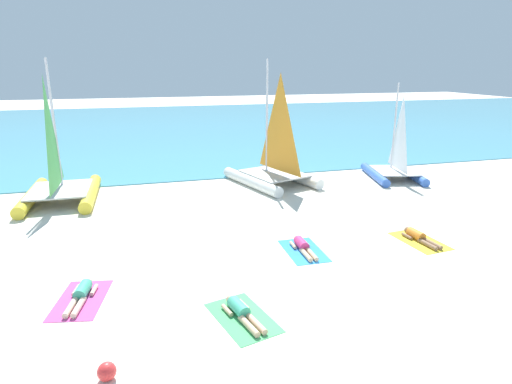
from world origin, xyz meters
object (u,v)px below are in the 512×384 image
(sunbather_center_left, at_px, (241,311))
(towel_leftmost, at_px, (81,300))
(towel_rightmost, at_px, (420,241))
(sunbather_leftmost, at_px, (81,294))
(towel_center_left, at_px, (243,318))
(sailboat_white, at_px, (273,166))
(sunbather_center_right, at_px, (303,246))
(sailboat_blue, at_px, (394,165))
(towel_center_right, at_px, (303,251))
(sailboat_yellow, at_px, (59,181))
(sunbather_rightmost, at_px, (419,237))
(beach_ball, at_px, (107,371))

(sunbather_center_left, bearing_deg, towel_leftmost, 139.96)
(towel_rightmost, bearing_deg, sunbather_leftmost, -175.22)
(towel_center_left, bearing_deg, towel_leftmost, 153.41)
(sailboat_white, distance_m, towel_leftmost, 11.86)
(sunbather_leftmost, height_order, sunbather_center_right, same)
(sunbather_center_left, xyz_separation_m, sunbather_center_right, (2.71, 3.04, 0.00))
(towel_rightmost, bearing_deg, sunbather_center_right, 174.60)
(sailboat_blue, relative_size, towel_center_right, 2.47)
(sailboat_yellow, height_order, sunbather_center_right, sailboat_yellow)
(sailboat_yellow, distance_m, towel_leftmost, 8.85)
(sunbather_leftmost, xyz_separation_m, sunbather_rightmost, (10.23, 0.92, 0.00))
(towel_leftmost, bearing_deg, sailboat_white, 48.77)
(sailboat_blue, height_order, sunbather_rightmost, sailboat_blue)
(sailboat_white, xyz_separation_m, sunbather_center_left, (-4.19, -10.64, -0.73))
(sailboat_white, height_order, beach_ball, sailboat_white)
(sailboat_yellow, relative_size, sunbather_center_right, 3.71)
(towel_rightmost, xyz_separation_m, beach_ball, (-9.48, -4.00, 0.17))
(towel_leftmost, distance_m, towel_center_right, 6.43)
(towel_center_left, bearing_deg, sunbather_center_right, 49.10)
(sailboat_blue, distance_m, towel_rightmost, 8.19)
(sunbather_rightmost, bearing_deg, sailboat_white, 101.68)
(sailboat_yellow, xyz_separation_m, sunbather_center_left, (5.23, -10.41, -0.73))
(sailboat_blue, distance_m, towel_leftmost, 16.19)
(towel_rightmost, height_order, sunbather_rightmost, sunbather_rightmost)
(towel_center_left, relative_size, towel_rightmost, 1.00)
(sailboat_blue, height_order, sunbather_center_left, sailboat_blue)
(sailboat_blue, bearing_deg, sunbather_rightmost, -104.06)
(sailboat_white, xyz_separation_m, sunbather_rightmost, (2.45, -7.91, -0.73))
(sunbather_center_left, bearing_deg, towel_center_right, 33.54)
(sunbather_center_left, xyz_separation_m, towel_rightmost, (6.64, 2.67, -0.13))
(sailboat_blue, height_order, towel_center_left, sailboat_blue)
(sailboat_blue, height_order, towel_rightmost, sailboat_blue)
(sunbather_leftmost, height_order, towel_center_left, sunbather_leftmost)
(towel_leftmost, relative_size, sunbather_center_left, 1.22)
(sailboat_white, distance_m, sailboat_yellow, 9.42)
(sailboat_yellow, height_order, sailboat_blue, sailboat_yellow)
(towel_center_left, xyz_separation_m, sunbather_center_left, (-0.02, 0.06, 0.13))
(towel_rightmost, distance_m, sunbather_rightmost, 0.14)
(sunbather_center_left, bearing_deg, sunbather_leftmost, 139.04)
(sunbather_rightmost, relative_size, beach_ball, 4.53)
(sailboat_blue, relative_size, sunbather_rightmost, 2.99)
(sunbather_leftmost, relative_size, towel_center_right, 0.82)
(sunbather_leftmost, bearing_deg, sailboat_yellow, 112.13)
(sailboat_blue, distance_m, sunbather_rightmost, 8.13)
(sunbather_center_right, bearing_deg, sailboat_yellow, 138.27)
(sunbather_center_right, xyz_separation_m, sunbather_rightmost, (3.93, -0.30, 0.00))
(sailboat_blue, distance_m, sunbather_leftmost, 16.14)
(sunbather_leftmost, height_order, towel_rightmost, sunbather_leftmost)
(sailboat_white, height_order, sailboat_blue, sailboat_white)
(sailboat_blue, relative_size, beach_ball, 13.53)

